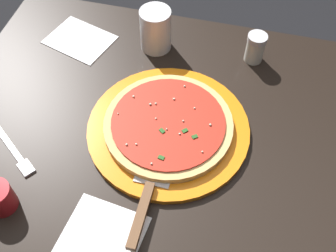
% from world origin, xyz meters
% --- Properties ---
extents(restaurant_table, '(1.05, 0.74, 0.76)m').
position_xyz_m(restaurant_table, '(0.00, 0.00, 0.61)').
color(restaurant_table, black).
rests_on(restaurant_table, ground_plane).
extents(serving_plate, '(0.34, 0.34, 0.01)m').
position_xyz_m(serving_plate, '(-0.03, -0.00, 0.76)').
color(serving_plate, orange).
rests_on(serving_plate, restaurant_table).
extents(pizza, '(0.27, 0.27, 0.02)m').
position_xyz_m(pizza, '(-0.03, -0.00, 0.78)').
color(pizza, '#DBB26B').
rests_on(pizza, serving_plate).
extents(pizza_server, '(0.07, 0.22, 0.01)m').
position_xyz_m(pizza_server, '(-0.03, -0.17, 0.77)').
color(pizza_server, silver).
rests_on(pizza_server, serving_plate).
extents(cup_tall_drink, '(0.07, 0.07, 0.11)m').
position_xyz_m(cup_tall_drink, '(-0.12, 0.24, 0.81)').
color(cup_tall_drink, silver).
rests_on(cup_tall_drink, restaurant_table).
extents(napkin_folded_right, '(0.16, 0.16, 0.00)m').
position_xyz_m(napkin_folded_right, '(-0.09, -0.26, 0.76)').
color(napkin_folded_right, white).
rests_on(napkin_folded_right, restaurant_table).
extents(napkin_loose_left, '(0.19, 0.16, 0.00)m').
position_xyz_m(napkin_loose_left, '(-0.32, 0.22, 0.76)').
color(napkin_loose_left, white).
rests_on(napkin_loose_left, restaurant_table).
extents(fork, '(0.16, 0.12, 0.00)m').
position_xyz_m(fork, '(-0.33, -0.12, 0.76)').
color(fork, silver).
rests_on(fork, restaurant_table).
extents(parmesan_shaker, '(0.05, 0.05, 0.07)m').
position_xyz_m(parmesan_shaker, '(0.12, 0.26, 0.79)').
color(parmesan_shaker, silver).
rests_on(parmesan_shaker, restaurant_table).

